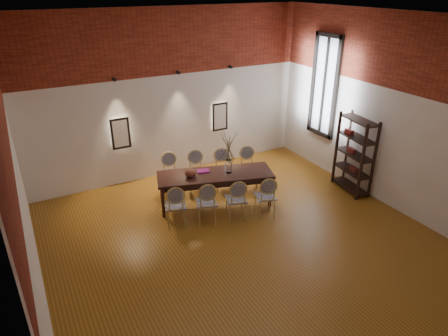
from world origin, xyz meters
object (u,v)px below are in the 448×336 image
chair_near_b (206,202)px  book (203,171)px  chair_far_c (223,171)px  shelving_rack (354,154)px  chair_far_b (197,173)px  chair_far_a (170,175)px  vase (228,166)px  bowl (191,173)px  dining_table (215,189)px  chair_near_d (265,196)px  chair_near_c (236,199)px  chair_near_a (175,205)px  chair_far_d (249,168)px

chair_near_b → book: (0.31, 0.77, 0.30)m
chair_far_c → shelving_rack: size_ratio=0.52×
chair_far_b → chair_far_a: bearing=0.0°
chair_near_b → chair_far_b: bearing=90.0°
vase → bowl: size_ratio=1.25×
dining_table → vase: (0.28, -0.09, 0.53)m
chair_near_d → chair_far_b: (-0.78, 1.66, 0.00)m
chair_near_c → bowl: 1.11m
chair_near_a → chair_near_c: (1.18, -0.36, 0.00)m
shelving_rack → chair_near_b: bearing=-177.5°
chair_near_d → shelving_rack: bearing=17.4°
chair_near_a → vase: vase is taller
chair_far_b → chair_far_d: same height
vase → book: 0.56m
bowl → shelving_rack: (3.64, -1.02, 0.06)m
book → chair_far_b: bearing=80.6°
chair_near_b → vase: 1.00m
dining_table → chair_far_a: size_ratio=2.62×
chair_near_d → shelving_rack: size_ratio=0.52×
chair_near_d → chair_near_c: bearing=-180.0°
chair_far_b → shelving_rack: 3.63m
chair_near_c → chair_far_d: bearing=65.5°
chair_far_a → book: 0.92m
dining_table → chair_far_d: bearing=36.2°
dining_table → book: bearing=148.1°
chair_near_d → chair_far_a: size_ratio=1.00×
chair_far_d → bowl: bearing=26.5°
chair_near_a → chair_near_d: 1.85m
chair_near_b → chair_near_d: bearing=-0.0°
chair_near_a → chair_far_c: same height
chair_near_c → bowl: (-0.62, 0.85, 0.37)m
chair_near_a → chair_far_b: 1.49m
chair_near_a → chair_far_d: bearing=36.2°
chair_near_a → chair_far_b: (0.99, 1.11, 0.00)m
dining_table → book: book is taller
chair_near_c → chair_far_b: 1.49m
chair_near_c → chair_far_d: size_ratio=1.00×
chair_far_b → chair_far_c: bearing=180.0°
chair_near_b → chair_near_c: bearing=-0.0°
chair_near_d → chair_far_d: same height
chair_far_a → bowl: 0.90m
chair_near_c → chair_far_a: bearing=132.3°
chair_far_a → chair_far_b: (0.59, -0.18, 0.00)m
dining_table → chair_near_a: size_ratio=2.62×
chair_far_b → chair_far_c: 0.62m
chair_near_a → chair_far_c: (1.58, 0.93, 0.00)m
dining_table → chair_far_a: bearing=143.8°
chair_far_d → book: chair_far_d is taller
shelving_rack → chair_near_a: bearing=-179.1°
vase → book: vase is taller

